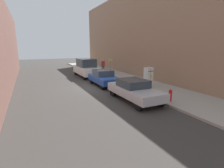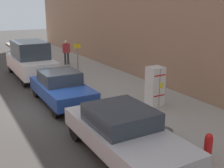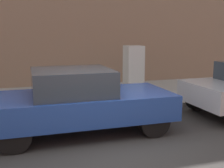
% 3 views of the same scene
% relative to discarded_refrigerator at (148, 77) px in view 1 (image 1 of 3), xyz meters
% --- Properties ---
extents(ground_plane, '(80.00, 80.00, 0.00)m').
position_rel_discarded_refrigerator_xyz_m(ground_plane, '(4.16, -2.26, -0.96)').
color(ground_plane, '#383533').
extents(sidewalk_slab, '(4.08, 44.00, 0.14)m').
position_rel_discarded_refrigerator_xyz_m(sidewalk_slab, '(-0.05, -2.26, -0.89)').
color(sidewalk_slab, '#9E998E').
rests_on(sidewalk_slab, ground).
extents(building_facade_near, '(2.43, 39.60, 10.23)m').
position_rel_discarded_refrigerator_xyz_m(building_facade_near, '(-3.31, -2.26, 4.15)').
color(building_facade_near, '#937056').
rests_on(building_facade_near, ground).
extents(discarded_refrigerator, '(0.62, 0.60, 1.64)m').
position_rel_discarded_refrigerator_xyz_m(discarded_refrigerator, '(0.00, 0.00, 0.00)').
color(discarded_refrigerator, silver).
rests_on(discarded_refrigerator, sidewalk_slab).
extents(manhole_cover, '(0.70, 0.70, 0.02)m').
position_rel_discarded_refrigerator_xyz_m(manhole_cover, '(1.30, 2.15, -0.81)').
color(manhole_cover, '#47443F').
rests_on(manhole_cover, sidewalk_slab).
extents(street_sign_post, '(0.36, 0.07, 2.21)m').
position_rel_discarded_refrigerator_xyz_m(street_sign_post, '(1.45, -4.75, 0.43)').
color(street_sign_post, slate).
rests_on(street_sign_post, sidewalk_slab).
extents(fire_hydrant, '(0.22, 0.22, 0.79)m').
position_rel_discarded_refrigerator_xyz_m(fire_hydrant, '(1.45, 4.20, -0.42)').
color(fire_hydrant, red).
rests_on(fire_hydrant, sidewalk_slab).
extents(pedestrian_walking_far, '(0.49, 0.23, 1.69)m').
position_rel_discarded_refrigerator_xyz_m(pedestrian_walking_far, '(0.23, -9.74, 0.16)').
color(pedestrian_walking_far, '#333338').
rests_on(pedestrian_walking_far, sidewalk_slab).
extents(parked_van_white, '(1.96, 5.08, 2.16)m').
position_rel_discarded_refrigerator_xyz_m(parked_van_white, '(3.17, -7.88, 0.11)').
color(parked_van_white, silver).
rests_on(parked_van_white, ground).
extents(parked_hatchback_blue, '(1.78, 4.01, 1.43)m').
position_rel_discarded_refrigerator_xyz_m(parked_hatchback_blue, '(3.17, -2.54, -0.24)').
color(parked_hatchback_blue, '#23479E').
rests_on(parked_hatchback_blue, ground).
extents(parked_sedan_silver, '(1.87, 4.55, 1.41)m').
position_rel_discarded_refrigerator_xyz_m(parked_sedan_silver, '(3.17, 2.67, -0.22)').
color(parked_sedan_silver, silver).
rests_on(parked_sedan_silver, ground).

